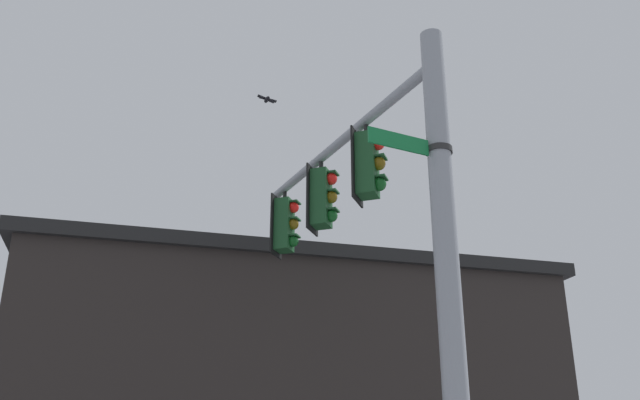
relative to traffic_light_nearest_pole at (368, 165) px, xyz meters
The scene contains 8 objects.
signal_pole 3.17m from the traffic_light_nearest_pole, 45.92° to the left, with size 0.32×0.32×7.72m, color gray.
mast_arm 1.23m from the traffic_light_nearest_pole, 132.76° to the right, with size 0.17×0.17×5.59m, color gray.
traffic_light_nearest_pole is the anchor object (origin of this frame).
traffic_light_mid_inner 1.60m from the traffic_light_nearest_pole, 133.63° to the right, with size 0.54×0.49×1.31m.
traffic_light_mid_outer 3.21m from the traffic_light_nearest_pole, 133.63° to the right, with size 0.54×0.49×1.31m.
street_name_sign 1.94m from the traffic_light_nearest_pole, 38.40° to the left, with size 0.98×0.94×0.22m.
bird_flying 3.58m from the traffic_light_nearest_pole, 118.70° to the right, with size 0.31×0.34×0.10m.
tree_by_storefront 10.61m from the traffic_light_nearest_pole, 153.80° to the right, with size 4.80×4.80×7.09m.
Camera 1 is at (8.41, 1.30, 1.90)m, focal length 39.07 mm.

